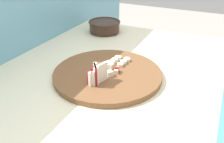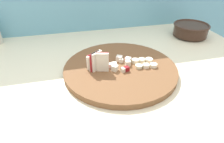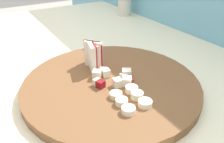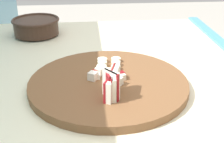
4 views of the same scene
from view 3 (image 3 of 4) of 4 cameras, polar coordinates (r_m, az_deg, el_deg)
tile_backsplash at (r=0.99m, az=19.65°, el=-3.00°), size 2.40×0.04×1.46m
cutting_board at (r=0.53m, az=-0.32°, el=-3.24°), size 0.41×0.41×0.02m
apple_wedge_fan at (r=0.58m, az=-4.77°, el=4.03°), size 0.08×0.04×0.07m
apple_dice_pile at (r=0.52m, az=0.40°, el=-1.50°), size 0.10×0.10×0.02m
banana_slice_rows at (r=0.46m, az=4.69°, el=-6.76°), size 0.08×0.07×0.01m
small_jar at (r=1.11m, az=3.15°, el=16.71°), size 0.06×0.06×0.11m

